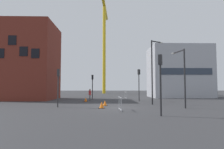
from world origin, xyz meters
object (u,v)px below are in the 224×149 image
object	(u,v)px
traffic_cone_orange	(86,100)
traffic_light_median	(139,80)
streetlamp_tall	(153,66)
traffic_light_island	(92,83)
traffic_light_verge	(160,75)
traffic_cone_on_verge	(102,105)
streetlamp_short	(182,71)
traffic_light_near	(58,81)
traffic_cone_striped	(105,103)
construction_crane	(104,34)
pedestrian_walking	(90,94)

from	to	relation	value
traffic_cone_orange	traffic_light_median	bearing A→B (deg)	3.33
streetlamp_tall	traffic_light_island	xyz separation A→B (m)	(-7.39, 8.43, -1.66)
traffic_light_verge	traffic_cone_on_verge	bearing A→B (deg)	130.80
streetlamp_short	traffic_light_near	xyz separation A→B (m)	(-11.65, 0.94, -0.89)
traffic_light_verge	traffic_light_median	world-z (taller)	traffic_light_median
streetlamp_tall	traffic_cone_striped	world-z (taller)	streetlamp_tall
traffic_light_island	traffic_light_verge	distance (m)	17.87
traffic_cone_on_verge	traffic_cone_striped	xyz separation A→B (m)	(0.26, 2.33, -0.02)
traffic_light_median	traffic_cone_orange	size ratio (longest dim) A/B	8.04
streetlamp_tall	traffic_light_near	distance (m)	10.32
traffic_cone_orange	construction_crane	bearing A→B (deg)	86.50
construction_crane	pedestrian_walking	xyz separation A→B (m)	(-1.54, -28.99, -16.44)
streetlamp_tall	traffic_light_near	size ratio (longest dim) A/B	1.96
traffic_light_near	traffic_cone_on_verge	world-z (taller)	traffic_light_near
traffic_light_island	traffic_light_near	size ratio (longest dim) A/B	1.03
streetlamp_short	traffic_cone_striped	bearing A→B (deg)	162.83
construction_crane	traffic_light_median	distance (m)	34.23
traffic_cone_on_verge	streetlamp_short	bearing A→B (deg)	0.84
traffic_cone_on_verge	traffic_light_island	bearing A→B (deg)	98.27
streetlamp_short	traffic_light_verge	world-z (taller)	streetlamp_short
traffic_light_island	construction_crane	bearing A→B (deg)	87.04
traffic_light_verge	traffic_cone_orange	world-z (taller)	traffic_light_verge
streetlamp_tall	pedestrian_walking	distance (m)	10.21
streetlamp_short	traffic_cone_on_verge	bearing A→B (deg)	-179.16
streetlamp_tall	traffic_light_median	xyz separation A→B (m)	(-0.88, 4.46, -1.35)
traffic_cone_striped	construction_crane	bearing A→B (deg)	91.03
traffic_light_island	traffic_light_near	distance (m)	11.39
traffic_light_median	traffic_cone_on_verge	xyz separation A→B (m)	(-4.74, -8.21, -2.57)
traffic_light_verge	traffic_light_near	bearing A→B (deg)	145.11
traffic_light_median	traffic_cone_striped	world-z (taller)	traffic_light_median
construction_crane	streetlamp_short	xyz separation A→B (m)	(7.85, -38.67, -14.03)
traffic_light_island	traffic_cone_striped	size ratio (longest dim) A/B	6.82
traffic_light_verge	traffic_cone_striped	xyz separation A→B (m)	(-3.80, 7.04, -2.49)
traffic_cone_on_verge	construction_crane	bearing A→B (deg)	90.58
traffic_cone_on_verge	traffic_light_median	bearing A→B (deg)	60.01
streetlamp_tall	traffic_cone_orange	world-z (taller)	streetlamp_tall
traffic_cone_striped	traffic_light_verge	bearing A→B (deg)	-61.63
pedestrian_walking	traffic_light_median	bearing A→B (deg)	-13.28
streetlamp_tall	traffic_light_median	world-z (taller)	streetlamp_tall
traffic_light_near	traffic_cone_striped	distance (m)	5.13
traffic_light_near	construction_crane	bearing A→B (deg)	84.26
streetlamp_short	traffic_cone_orange	distance (m)	12.80
streetlamp_short	traffic_cone_striped	size ratio (longest dim) A/B	9.80
pedestrian_walking	traffic_cone_orange	xyz separation A→B (m)	(-0.35, -1.99, -0.69)
traffic_light_island	streetlamp_tall	bearing A→B (deg)	-48.75
construction_crane	traffic_light_near	size ratio (longest dim) A/B	7.33
streetlamp_short	traffic_cone_orange	size ratio (longest dim) A/B	10.17
pedestrian_walking	construction_crane	bearing A→B (deg)	86.95
traffic_cone_striped	traffic_light_near	bearing A→B (deg)	-163.87
construction_crane	traffic_light_near	xyz separation A→B (m)	(-3.80, -37.74, -14.92)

